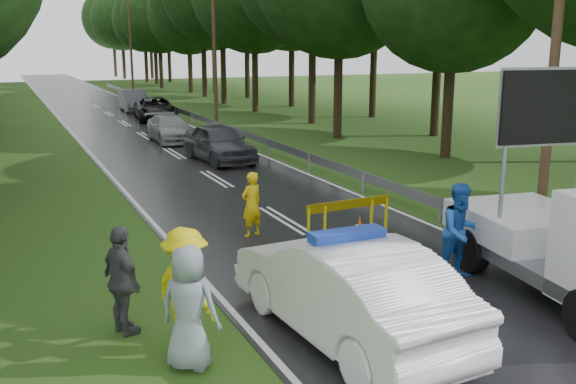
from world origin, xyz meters
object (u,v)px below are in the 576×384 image
civilian (461,232)px  barrier (349,209)px  queue_car_fourth (134,101)px  queue_car_first (219,143)px  queue_car_third (156,109)px  officer (252,204)px  queue_car_second (170,128)px  police_sedan (346,289)px

civilian → barrier: bearing=106.1°
barrier → queue_car_fourth: queue_car_fourth is taller
civilian → queue_car_first: bearing=95.3°
civilian → queue_car_third: 30.60m
officer → civilian: (2.83, -4.50, 0.17)m
barrier → queue_car_second: size_ratio=0.54×
officer → queue_car_fourth: bearing=-115.0°
civilian → officer: bearing=126.6°
police_sedan → officer: bearing=-100.2°
barrier → queue_car_second: queue_car_second is taller
queue_car_first → queue_car_second: bearing=89.6°
officer → queue_car_first: size_ratio=0.36×
queue_car_first → barrier: bearing=-96.8°
barrier → queue_car_second: bearing=86.2°
queue_car_first → queue_car_fourth: 21.66m
queue_car_first → queue_car_third: queue_car_first is taller
police_sedan → queue_car_third: size_ratio=1.00×
queue_car_first → police_sedan: bearing=-105.7°
barrier → queue_car_third: size_ratio=0.46×
barrier → officer: (-2.13, 1.13, 0.08)m
police_sedan → queue_car_first: bearing=-105.2°
queue_car_second → queue_car_fourth: (1.20, 15.33, 0.13)m
officer → queue_car_first: 10.75m
officer → queue_car_first: (2.59, 10.44, -0.05)m
queue_car_first → queue_car_fourth: bearing=83.5°
police_sedan → queue_car_fourth: (3.98, 38.03, -0.07)m
police_sedan → queue_car_third: bearing=-101.4°
queue_car_second → officer: bearing=-97.9°
police_sedan → barrier: 5.56m
queue_car_fourth → officer: bearing=-94.3°
police_sedan → queue_car_fourth: bearing=-100.0°
queue_car_first → queue_car_second: size_ratio=1.03×
barrier → queue_car_first: size_ratio=0.53×
queue_car_first → queue_car_second: (-0.46, 6.33, -0.13)m
officer → queue_car_first: officer is taller
barrier → queue_car_fourth: (1.20, 33.22, 0.03)m
queue_car_third → queue_car_fourth: size_ratio=1.11×
barrier → queue_car_second: (-0.00, 17.89, -0.10)m
police_sedan → officer: 5.98m
barrier → queue_car_first: (0.46, 11.57, 0.03)m
queue_car_second → queue_car_third: size_ratio=0.85×
civilian → queue_car_fourth: civilian is taller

